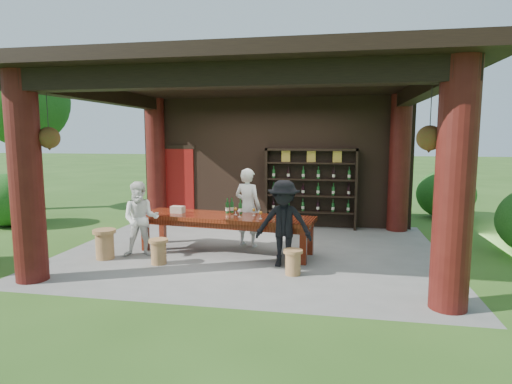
% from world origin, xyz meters
% --- Properties ---
extents(ground, '(90.00, 90.00, 0.00)m').
position_xyz_m(ground, '(0.00, 0.00, 0.00)').
color(ground, '#2D5119').
rests_on(ground, ground).
extents(pavilion, '(7.50, 6.00, 3.60)m').
position_xyz_m(pavilion, '(-0.01, 0.43, 2.13)').
color(pavilion, slate).
rests_on(pavilion, ground).
extents(wine_shelf, '(2.28, 0.35, 2.01)m').
position_xyz_m(wine_shelf, '(1.02, 2.45, 1.01)').
color(wine_shelf, black).
rests_on(wine_shelf, ground).
extents(tasting_table, '(3.57, 1.30, 0.75)m').
position_xyz_m(tasting_table, '(-0.49, -0.22, 0.63)').
color(tasting_table, '#50180B').
rests_on(tasting_table, ground).
extents(stool_near_left, '(0.35, 0.35, 0.46)m').
position_xyz_m(stool_near_left, '(-1.50, -1.21, 0.24)').
color(stool_near_left, olive).
rests_on(stool_near_left, ground).
extents(stool_near_right, '(0.33, 0.33, 0.43)m').
position_xyz_m(stool_near_right, '(0.96, -1.37, 0.23)').
color(stool_near_right, olive).
rests_on(stool_near_right, ground).
extents(stool_far_left, '(0.43, 0.43, 0.56)m').
position_xyz_m(stool_far_left, '(-2.64, -1.07, 0.30)').
color(stool_far_left, olive).
rests_on(stool_far_left, ground).
extents(host, '(0.70, 0.57, 1.65)m').
position_xyz_m(host, '(-0.17, 0.39, 0.82)').
color(host, white).
rests_on(host, ground).
extents(guest_woman, '(0.84, 0.74, 1.45)m').
position_xyz_m(guest_woman, '(-2.04, -0.76, 0.72)').
color(guest_woman, white).
rests_on(guest_woman, ground).
extents(guest_man, '(1.02, 0.61, 1.54)m').
position_xyz_m(guest_man, '(0.74, -0.91, 0.77)').
color(guest_man, black).
rests_on(guest_man, ground).
extents(table_bottles, '(0.36, 0.19, 0.31)m').
position_xyz_m(table_bottles, '(-0.41, 0.05, 0.90)').
color(table_bottles, '#194C1E').
rests_on(table_bottles, tasting_table).
extents(table_glasses, '(0.97, 0.39, 0.15)m').
position_xyz_m(table_glasses, '(0.07, -0.28, 0.82)').
color(table_glasses, silver).
rests_on(table_glasses, tasting_table).
extents(napkin_basket, '(0.28, 0.21, 0.14)m').
position_xyz_m(napkin_basket, '(-1.53, -0.13, 0.82)').
color(napkin_basket, '#BF6672').
rests_on(napkin_basket, tasting_table).
extents(shrubs, '(15.78, 8.40, 1.36)m').
position_xyz_m(shrubs, '(1.92, 0.97, 0.56)').
color(shrubs, '#194C14').
rests_on(shrubs, ground).
extents(trees, '(20.42, 8.94, 4.80)m').
position_xyz_m(trees, '(3.73, 1.29, 3.37)').
color(trees, '#3F2819').
rests_on(trees, ground).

